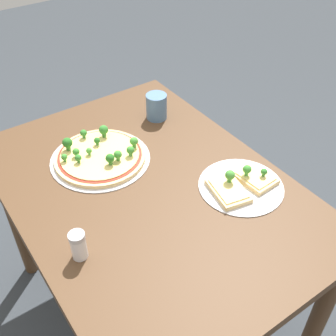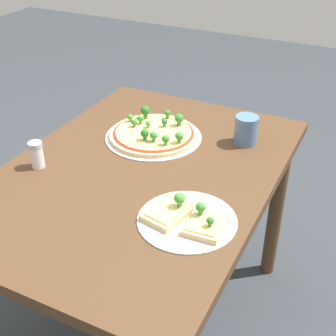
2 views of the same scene
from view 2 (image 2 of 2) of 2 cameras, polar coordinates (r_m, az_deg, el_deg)
name	(u,v)px [view 2 (image 2 of 2)]	position (r m, az deg, el deg)	size (l,w,h in m)	color
ground_plane	(146,324)	(1.99, -2.72, -18.46)	(8.00, 8.00, 0.00)	#33383D
dining_table	(141,196)	(1.55, -3.31, -3.38)	(1.15, 0.82, 0.74)	#4C331E
pizza_tray_whole	(154,133)	(1.68, -1.74, 4.23)	(0.35, 0.35, 0.07)	silver
pizza_tray_slice	(187,217)	(1.27, 2.29, -6.04)	(0.27, 0.27, 0.07)	silver
drinking_cup	(246,130)	(1.64, 9.50, 4.60)	(0.08, 0.08, 0.10)	#4C7099
condiment_shaker	(37,154)	(1.54, -15.73, 1.60)	(0.05, 0.05, 0.09)	silver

